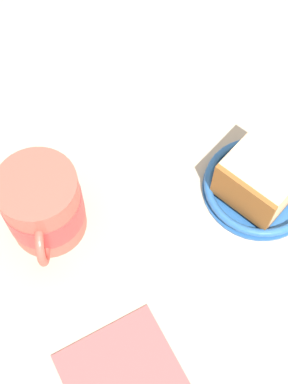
{
  "coord_description": "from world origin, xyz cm",
  "views": [
    {
      "loc": [
        17.26,
        26.21,
        57.54
      ],
      "look_at": [
        3.93,
        0.91,
        3.0
      ],
      "focal_mm": 49.22,
      "sensor_mm": 36.0,
      "label": 1
    }
  ],
  "objects_px": {
    "tea_mug": "(43,205)",
    "teaspoon": "(135,54)",
    "cake_slice": "(262,176)",
    "small_plate": "(259,187)",
    "folded_napkin": "(124,378)"
  },
  "relations": [
    {
      "from": "small_plate",
      "to": "cake_slice",
      "type": "relative_size",
      "value": 1.24
    },
    {
      "from": "cake_slice",
      "to": "teaspoon",
      "type": "bearing_deg",
      "value": -83.25
    },
    {
      "from": "folded_napkin",
      "to": "cake_slice",
      "type": "bearing_deg",
      "value": -153.71
    },
    {
      "from": "tea_mug",
      "to": "folded_napkin",
      "type": "height_order",
      "value": "tea_mug"
    },
    {
      "from": "small_plate",
      "to": "tea_mug",
      "type": "distance_m",
      "value": 0.26
    },
    {
      "from": "small_plate",
      "to": "folded_napkin",
      "type": "bearing_deg",
      "value": 26.24
    },
    {
      "from": "small_plate",
      "to": "cake_slice",
      "type": "xyz_separation_m",
      "value": [
        0.0,
        0.0,
        0.03
      ]
    },
    {
      "from": "small_plate",
      "to": "folded_napkin",
      "type": "xyz_separation_m",
      "value": [
        0.25,
        0.12,
        -0.01
      ]
    },
    {
      "from": "small_plate",
      "to": "teaspoon",
      "type": "distance_m",
      "value": 0.27
    },
    {
      "from": "teaspoon",
      "to": "cake_slice",
      "type": "bearing_deg",
      "value": 96.75
    },
    {
      "from": "cake_slice",
      "to": "teaspoon",
      "type": "relative_size",
      "value": 0.8
    },
    {
      "from": "tea_mug",
      "to": "folded_napkin",
      "type": "xyz_separation_m",
      "value": [
        0.0,
        0.2,
        -0.05
      ]
    },
    {
      "from": "tea_mug",
      "to": "teaspoon",
      "type": "relative_size",
      "value": 0.82
    },
    {
      "from": "small_plate",
      "to": "tea_mug",
      "type": "height_order",
      "value": "tea_mug"
    },
    {
      "from": "teaspoon",
      "to": "folded_napkin",
      "type": "height_order",
      "value": "teaspoon"
    }
  ]
}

